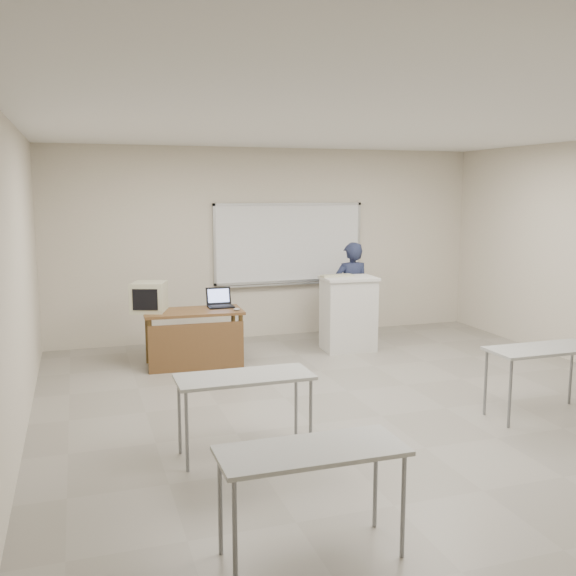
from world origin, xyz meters
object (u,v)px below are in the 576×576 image
object	(u,v)px
podium	(348,313)
laptop	(220,302)
mouse	(237,309)
keyboard	(337,276)
crt_monitor	(150,297)
whiteboard	(289,244)
instructor_desk	(195,329)
presenter	(351,292)

from	to	relation	value
podium	laptop	size ratio (longest dim) A/B	3.15
laptop	mouse	distance (m)	0.39
keyboard	crt_monitor	bearing A→B (deg)	179.36
whiteboard	podium	size ratio (longest dim) A/B	2.28
podium	mouse	bearing A→B (deg)	-166.71
instructor_desk	keyboard	size ratio (longest dim) A/B	2.72
whiteboard	laptop	bearing A→B (deg)	-139.34
laptop	mouse	bearing A→B (deg)	-66.41
crt_monitor	instructor_desk	bearing A→B (deg)	-4.03
podium	presenter	size ratio (longest dim) A/B	0.70
mouse	keyboard	xyz separation A→B (m)	(1.61, 0.39, 0.34)
crt_monitor	presenter	world-z (taller)	presenter
crt_monitor	keyboard	xyz separation A→B (m)	(2.71, 0.07, 0.16)
instructor_desk	presenter	xyz separation A→B (m)	(2.58, 0.74, 0.25)
laptop	mouse	size ratio (longest dim) A/B	3.84
crt_monitor	keyboard	bearing A→B (deg)	20.56
instructor_desk	keyboard	distance (m)	2.26
crt_monitor	mouse	world-z (taller)	crt_monitor
whiteboard	instructor_desk	world-z (taller)	whiteboard
podium	laptop	bearing A→B (deg)	-178.11
laptop	whiteboard	bearing A→B (deg)	41.45
instructor_desk	mouse	world-z (taller)	mouse
whiteboard	crt_monitor	bearing A→B (deg)	-152.23
presenter	whiteboard	bearing A→B (deg)	-41.46
whiteboard	presenter	xyz separation A→B (m)	(0.77, -0.74, -0.70)
podium	keyboard	size ratio (longest dim) A/B	2.27
mouse	keyboard	distance (m)	1.69
podium	crt_monitor	bearing A→B (deg)	-177.05
whiteboard	mouse	world-z (taller)	whiteboard
whiteboard	laptop	distance (m)	1.98
whiteboard	keyboard	world-z (taller)	whiteboard
podium	instructor_desk	bearing A→B (deg)	-171.29
presenter	keyboard	bearing A→B (deg)	48.26
crt_monitor	mouse	xyz separation A→B (m)	(1.10, -0.33, -0.18)
podium	crt_monitor	world-z (taller)	crt_monitor
presenter	crt_monitor	bearing A→B (deg)	11.53
whiteboard	keyboard	distance (m)	1.28
instructor_desk	crt_monitor	bearing A→B (deg)	159.47
podium	crt_monitor	size ratio (longest dim) A/B	2.29
podium	presenter	world-z (taller)	presenter
keyboard	presenter	bearing A→B (deg)	43.74
mouse	crt_monitor	bearing A→B (deg)	-176.52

